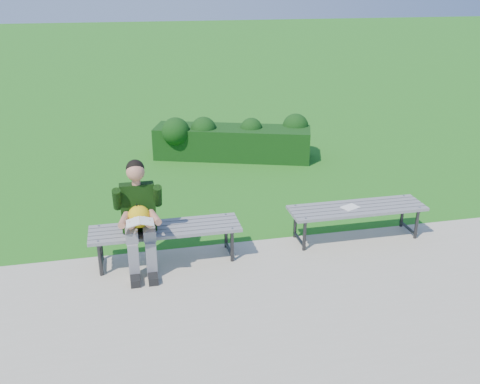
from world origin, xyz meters
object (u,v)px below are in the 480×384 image
(hedge, at_px, (231,139))
(bench_left, at_px, (165,231))
(bench_right, at_px, (357,211))
(seated_boy, at_px, (139,214))
(paper_sheet, at_px, (350,207))

(hedge, relative_size, bench_left, 1.71)
(hedge, xyz_separation_m, bench_right, (0.90, -3.80, 0.04))
(hedge, height_order, seated_boy, seated_boy)
(bench_right, bearing_deg, seated_boy, -176.42)
(bench_left, height_order, seated_boy, seated_boy)
(bench_right, bearing_deg, bench_left, -178.22)
(seated_boy, bearing_deg, hedge, 64.30)
(bench_left, xyz_separation_m, bench_right, (2.51, 0.08, 0.00))
(paper_sheet, bearing_deg, bench_right, 0.00)
(paper_sheet, bearing_deg, hedge, 101.89)
(seated_boy, bearing_deg, bench_right, 3.58)
(bench_right, height_order, paper_sheet, bench_right)
(bench_right, xyz_separation_m, seated_boy, (-2.81, -0.18, 0.30))
(seated_boy, bearing_deg, paper_sheet, 3.71)
(bench_left, relative_size, seated_boy, 1.37)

